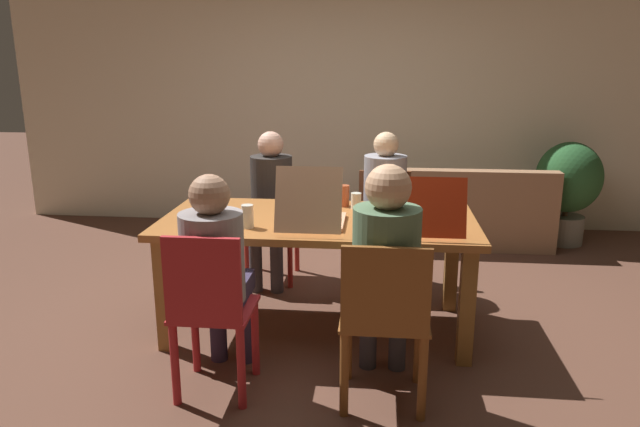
% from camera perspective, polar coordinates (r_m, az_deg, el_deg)
% --- Properties ---
extents(ground_plane, '(20.00, 20.00, 0.00)m').
position_cam_1_polar(ground_plane, '(4.04, -0.15, -10.94)').
color(ground_plane, brown).
extents(back_wall, '(7.15, 0.12, 2.74)m').
position_cam_1_polar(back_wall, '(6.31, 2.43, 11.29)').
color(back_wall, '#F3E9C7').
rests_on(back_wall, ground).
extents(dining_table, '(2.00, 0.98, 0.76)m').
position_cam_1_polar(dining_table, '(3.80, -0.15, -1.89)').
color(dining_table, '#A1602C').
rests_on(dining_table, ground).
extents(chair_0, '(0.40, 0.44, 0.86)m').
position_cam_1_polar(chair_0, '(4.83, -4.47, -0.54)').
color(chair_0, '#B32922').
rests_on(chair_0, ground).
extents(person_0, '(0.33, 0.51, 1.21)m').
position_cam_1_polar(person_0, '(4.64, -4.82, 1.78)').
color(person_0, '#413D44').
rests_on(person_0, ground).
extents(chair_1, '(0.45, 0.42, 0.91)m').
position_cam_1_polar(chair_1, '(3.00, 6.27, -10.12)').
color(chair_1, brown).
rests_on(chair_1, ground).
extents(person_1, '(0.34, 0.54, 1.26)m').
position_cam_1_polar(person_1, '(3.03, 6.39, -4.72)').
color(person_1, '#3A383F').
rests_on(person_1, ground).
extents(chair_2, '(0.41, 0.40, 0.92)m').
position_cam_1_polar(chair_2, '(3.12, -10.57, -9.21)').
color(chair_2, '#AF2428').
rests_on(chair_2, ground).
extents(person_2, '(0.33, 0.53, 1.19)m').
position_cam_1_polar(person_2, '(3.17, -10.04, -4.75)').
color(person_2, '#362C46').
rests_on(person_2, ground).
extents(chair_3, '(0.43, 0.45, 0.89)m').
position_cam_1_polar(chair_3, '(4.69, 6.19, -0.99)').
color(chair_3, brown).
rests_on(chair_3, ground).
extents(person_3, '(0.33, 0.48, 1.22)m').
position_cam_1_polar(person_3, '(4.50, 6.28, 1.42)').
color(person_3, '#42443F').
rests_on(person_3, ground).
extents(pizza_box_0, '(0.38, 0.51, 0.39)m').
position_cam_1_polar(pizza_box_0, '(3.59, -0.72, -0.35)').
color(pizza_box_0, tan).
rests_on(pizza_box_0, dining_table).
extents(pizza_box_1, '(0.34, 0.44, 0.35)m').
position_cam_1_polar(pizza_box_1, '(3.54, 10.80, -0.89)').
color(pizza_box_1, red).
rests_on(pizza_box_1, dining_table).
extents(plate_0, '(0.25, 0.25, 0.01)m').
position_cam_1_polar(plate_0, '(3.90, -9.23, -0.03)').
color(plate_0, white).
rests_on(plate_0, dining_table).
extents(plate_1, '(0.23, 0.23, 0.01)m').
position_cam_1_polar(plate_1, '(4.03, 7.97, 0.50)').
color(plate_1, white).
rests_on(plate_1, dining_table).
extents(drinking_glass_0, '(0.07, 0.07, 0.14)m').
position_cam_1_polar(drinking_glass_0, '(3.56, -7.04, -0.28)').
color(drinking_glass_0, silver).
rests_on(drinking_glass_0, dining_table).
extents(drinking_glass_1, '(0.08, 0.08, 0.15)m').
position_cam_1_polar(drinking_glass_1, '(4.06, 2.33, 1.73)').
color(drinking_glass_1, '#BA522E').
rests_on(drinking_glass_1, dining_table).
extents(drinking_glass_2, '(0.06, 0.06, 0.11)m').
position_cam_1_polar(drinking_glass_2, '(3.55, -12.15, -0.80)').
color(drinking_glass_2, silver).
rests_on(drinking_glass_2, dining_table).
extents(drinking_glass_3, '(0.07, 0.07, 0.11)m').
position_cam_1_polar(drinking_glass_3, '(3.99, 3.51, 1.22)').
color(drinking_glass_3, silver).
rests_on(drinking_glass_3, dining_table).
extents(couch, '(1.77, 0.78, 0.76)m').
position_cam_1_polar(couch, '(5.91, 12.99, -0.07)').
color(couch, '#976D4D').
rests_on(couch, ground).
extents(potted_plant, '(0.61, 0.61, 0.99)m').
position_cam_1_polar(potted_plant, '(6.12, 22.91, 2.64)').
color(potted_plant, gray).
rests_on(potted_plant, ground).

